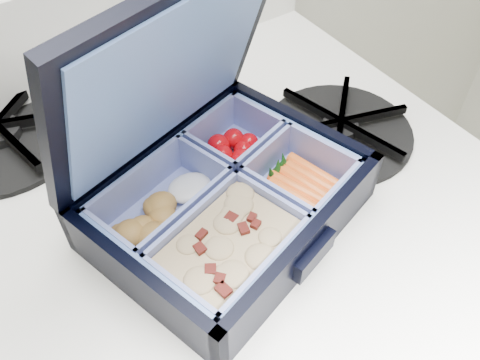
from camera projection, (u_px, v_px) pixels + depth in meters
stove at (224, 352)px, 0.86m from camera, size 0.58×0.58×0.86m
bento_box at (228, 201)px, 0.48m from camera, size 0.29×0.25×0.06m
burner_grate at (340, 126)px, 0.58m from camera, size 0.21×0.21×0.02m
fork at (213, 111)px, 0.61m from camera, size 0.08×0.19×0.01m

